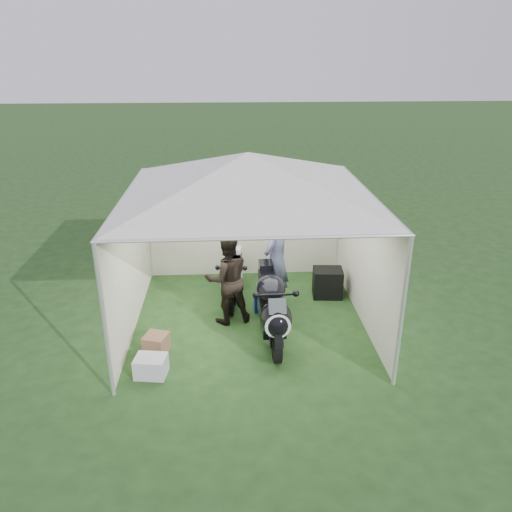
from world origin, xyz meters
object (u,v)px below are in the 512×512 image
at_px(paddock_stand, 265,302).
at_px(crate_1, 156,344).
at_px(canopy_tent, 248,178).
at_px(person_blue_jacket, 276,261).
at_px(motorcycle_black, 272,307).
at_px(motorcycle_white, 233,278).
at_px(person_dark_jacket, 227,279).
at_px(crate_0, 151,366).
at_px(equipment_box, 327,283).

height_order(paddock_stand, crate_1, crate_1).
height_order(canopy_tent, person_blue_jacket, canopy_tent).
xyz_separation_m(motorcycle_black, crate_1, (-1.87, -0.31, -0.44)).
distance_m(motorcycle_white, person_blue_jacket, 0.91).
bearing_deg(motorcycle_white, person_blue_jacket, -6.19).
height_order(person_dark_jacket, crate_0, person_dark_jacket).
distance_m(person_blue_jacket, crate_1, 2.67).
bearing_deg(canopy_tent, person_blue_jacket, 45.34).
bearing_deg(canopy_tent, motorcycle_black, -63.38).
relative_size(canopy_tent, person_dark_jacket, 3.43).
distance_m(motorcycle_white, crate_0, 2.65).
distance_m(canopy_tent, crate_1, 3.03).
xyz_separation_m(canopy_tent, equipment_box, (1.57, 0.81, -2.30)).
relative_size(motorcycle_black, crate_1, 6.28).
xyz_separation_m(person_dark_jacket, person_blue_jacket, (0.90, 0.58, 0.07)).
distance_m(crate_0, crate_1, 0.61).
xyz_separation_m(motorcycle_black, person_dark_jacket, (-0.72, 0.64, 0.22)).
height_order(motorcycle_black, paddock_stand, motorcycle_black).
bearing_deg(person_blue_jacket, crate_0, -5.43).
bearing_deg(crate_1, motorcycle_white, 53.32).
xyz_separation_m(person_dark_jacket, equipment_box, (1.95, 0.86, -0.54)).
distance_m(motorcycle_white, paddock_stand, 0.78).
bearing_deg(crate_1, equipment_box, 30.27).
bearing_deg(equipment_box, crate_0, -142.08).
xyz_separation_m(canopy_tent, motorcycle_white, (-0.26, 0.70, -2.09)).
xyz_separation_m(person_blue_jacket, crate_0, (-2.06, -2.14, -0.74)).
xyz_separation_m(canopy_tent, person_blue_jacket, (0.53, 0.54, -1.68)).
distance_m(paddock_stand, crate_1, 2.26).
bearing_deg(person_dark_jacket, canopy_tent, 173.25).
relative_size(person_blue_jacket, equipment_box, 3.20).
distance_m(motorcycle_black, paddock_stand, 1.09).
height_order(canopy_tent, crate_0, canopy_tent).
xyz_separation_m(motorcycle_white, equipment_box, (1.83, 0.11, -0.21)).
bearing_deg(person_dark_jacket, person_blue_jacket, -160.95).
height_order(canopy_tent, motorcycle_black, canopy_tent).
bearing_deg(canopy_tent, person_dark_jacket, -173.07).
height_order(motorcycle_white, crate_1, motorcycle_white).
bearing_deg(person_blue_jacket, motorcycle_white, -63.34).
bearing_deg(canopy_tent, paddock_stand, 43.82).
xyz_separation_m(paddock_stand, crate_1, (-1.84, -1.30, 0.00)).
relative_size(motorcycle_white, person_dark_jacket, 1.07).
distance_m(motorcycle_white, equipment_box, 1.85).
bearing_deg(crate_1, crate_0, -90.17).
relative_size(motorcycle_white, equipment_box, 3.17).
bearing_deg(person_blue_jacket, motorcycle_black, 29.96).
height_order(motorcycle_black, crate_1, motorcycle_black).
xyz_separation_m(paddock_stand, person_dark_jacket, (-0.69, -0.35, 0.67)).
xyz_separation_m(paddock_stand, equipment_box, (1.25, 0.51, 0.12)).
distance_m(motorcycle_white, crate_1, 2.14).
height_order(person_blue_jacket, equipment_box, person_blue_jacket).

